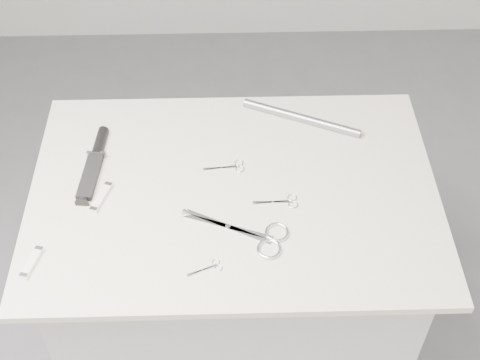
{
  "coord_description": "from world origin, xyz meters",
  "views": [
    {
      "loc": [
        -0.01,
        -1.1,
        2.13
      ],
      "look_at": [
        0.02,
        0.03,
        0.92
      ],
      "focal_mm": 50.0,
      "sensor_mm": 36.0,
      "label": 1
    }
  ],
  "objects_px": {
    "pocket_knife_a": "(32,262)",
    "embroidery_scissors_a": "(283,202)",
    "plinth": "(235,296)",
    "metal_rail": "(301,118)",
    "tiny_scissors": "(209,268)",
    "sheathed_knife": "(95,160)",
    "pocket_knife_b": "(101,197)",
    "embroidery_scissors_b": "(231,167)",
    "large_shears": "(257,236)"
  },
  "relations": [
    {
      "from": "pocket_knife_a",
      "to": "pocket_knife_b",
      "type": "bearing_deg",
      "value": -18.87
    },
    {
      "from": "embroidery_scissors_b",
      "to": "tiny_scissors",
      "type": "relative_size",
      "value": 1.3
    },
    {
      "from": "large_shears",
      "to": "tiny_scissors",
      "type": "relative_size",
      "value": 3.12
    },
    {
      "from": "embroidery_scissors_b",
      "to": "tiny_scissors",
      "type": "xyz_separation_m",
      "value": [
        -0.05,
        -0.31,
        -0.0
      ]
    },
    {
      "from": "tiny_scissors",
      "to": "metal_rail",
      "type": "bearing_deg",
      "value": 40.58
    },
    {
      "from": "large_shears",
      "to": "metal_rail",
      "type": "height_order",
      "value": "metal_rail"
    },
    {
      "from": "plinth",
      "to": "large_shears",
      "type": "xyz_separation_m",
      "value": [
        0.05,
        -0.15,
        0.47
      ]
    },
    {
      "from": "large_shears",
      "to": "pocket_knife_a",
      "type": "bearing_deg",
      "value": -149.06
    },
    {
      "from": "embroidery_scissors_b",
      "to": "pocket_knife_b",
      "type": "height_order",
      "value": "pocket_knife_b"
    },
    {
      "from": "sheathed_knife",
      "to": "pocket_knife_a",
      "type": "xyz_separation_m",
      "value": [
        -0.1,
        -0.31,
        -0.0
      ]
    },
    {
      "from": "large_shears",
      "to": "pocket_knife_a",
      "type": "relative_size",
      "value": 2.87
    },
    {
      "from": "embroidery_scissors_a",
      "to": "plinth",
      "type": "bearing_deg",
      "value": 158.16
    },
    {
      "from": "tiny_scissors",
      "to": "sheathed_knife",
      "type": "bearing_deg",
      "value": 108.73
    },
    {
      "from": "plinth",
      "to": "pocket_knife_b",
      "type": "bearing_deg",
      "value": -176.28
    },
    {
      "from": "sheathed_knife",
      "to": "pocket_knife_a",
      "type": "height_order",
      "value": "sheathed_knife"
    },
    {
      "from": "large_shears",
      "to": "embroidery_scissors_a",
      "type": "distance_m",
      "value": 0.12
    },
    {
      "from": "embroidery_scissors_a",
      "to": "metal_rail",
      "type": "distance_m",
      "value": 0.3
    },
    {
      "from": "plinth",
      "to": "large_shears",
      "type": "relative_size",
      "value": 3.61
    },
    {
      "from": "embroidery_scissors_a",
      "to": "sheathed_knife",
      "type": "relative_size",
      "value": 0.43
    },
    {
      "from": "embroidery_scissors_b",
      "to": "sheathed_knife",
      "type": "xyz_separation_m",
      "value": [
        -0.35,
        0.03,
        0.01
      ]
    },
    {
      "from": "plinth",
      "to": "metal_rail",
      "type": "xyz_separation_m",
      "value": [
        0.19,
        0.25,
        0.48
      ]
    },
    {
      "from": "plinth",
      "to": "pocket_knife_a",
      "type": "xyz_separation_m",
      "value": [
        -0.45,
        -0.21,
        0.48
      ]
    },
    {
      "from": "large_shears",
      "to": "sheathed_knife",
      "type": "relative_size",
      "value": 1.0
    },
    {
      "from": "tiny_scissors",
      "to": "sheathed_knife",
      "type": "height_order",
      "value": "sheathed_knife"
    },
    {
      "from": "plinth",
      "to": "embroidery_scissors_a",
      "type": "distance_m",
      "value": 0.49
    },
    {
      "from": "large_shears",
      "to": "tiny_scissors",
      "type": "height_order",
      "value": "large_shears"
    },
    {
      "from": "embroidery_scissors_a",
      "to": "pocket_knife_b",
      "type": "relative_size",
      "value": 1.12
    },
    {
      "from": "sheathed_knife",
      "to": "pocket_knife_a",
      "type": "distance_m",
      "value": 0.33
    },
    {
      "from": "plinth",
      "to": "embroidery_scissors_b",
      "type": "xyz_separation_m",
      "value": [
        -0.01,
        0.08,
        0.47
      ]
    },
    {
      "from": "embroidery_scissors_b",
      "to": "tiny_scissors",
      "type": "bearing_deg",
      "value": -105.39
    },
    {
      "from": "embroidery_scissors_a",
      "to": "pocket_knife_a",
      "type": "relative_size",
      "value": 1.24
    },
    {
      "from": "embroidery_scissors_a",
      "to": "sheathed_knife",
      "type": "xyz_separation_m",
      "value": [
        -0.47,
        0.15,
        0.01
      ]
    },
    {
      "from": "metal_rail",
      "to": "sheathed_knife",
      "type": "bearing_deg",
      "value": -164.96
    },
    {
      "from": "embroidery_scissors_a",
      "to": "large_shears",
      "type": "bearing_deg",
      "value": -125.49
    },
    {
      "from": "sheathed_knife",
      "to": "pocket_knife_b",
      "type": "xyz_separation_m",
      "value": [
        0.03,
        -0.12,
        -0.0
      ]
    },
    {
      "from": "large_shears",
      "to": "pocket_knife_a",
      "type": "distance_m",
      "value": 0.51
    },
    {
      "from": "embroidery_scissors_b",
      "to": "pocket_knife_b",
      "type": "distance_m",
      "value": 0.33
    },
    {
      "from": "embroidery_scissors_b",
      "to": "sheathed_knife",
      "type": "distance_m",
      "value": 0.35
    },
    {
      "from": "sheathed_knife",
      "to": "metal_rail",
      "type": "relative_size",
      "value": 0.75
    },
    {
      "from": "embroidery_scissors_b",
      "to": "pocket_knife_b",
      "type": "bearing_deg",
      "value": -168.49
    },
    {
      "from": "pocket_knife_a",
      "to": "plinth",
      "type": "bearing_deg",
      "value": -49.16
    },
    {
      "from": "embroidery_scissors_a",
      "to": "embroidery_scissors_b",
      "type": "xyz_separation_m",
      "value": [
        -0.12,
        0.12,
        -0.0
      ]
    },
    {
      "from": "embroidery_scissors_b",
      "to": "metal_rail",
      "type": "bearing_deg",
      "value": 35.86
    },
    {
      "from": "plinth",
      "to": "pocket_knife_a",
      "type": "distance_m",
      "value": 0.69
    },
    {
      "from": "pocket_knife_a",
      "to": "embroidery_scissors_a",
      "type": "bearing_deg",
      "value": -57.79
    },
    {
      "from": "tiny_scissors",
      "to": "embroidery_scissors_b",
      "type": "bearing_deg",
      "value": 57.97
    },
    {
      "from": "plinth",
      "to": "sheathed_knife",
      "type": "bearing_deg",
      "value": 163.7
    },
    {
      "from": "pocket_knife_b",
      "to": "plinth",
      "type": "bearing_deg",
      "value": -67.64
    },
    {
      "from": "embroidery_scissors_b",
      "to": "pocket_knife_a",
      "type": "relative_size",
      "value": 1.2
    },
    {
      "from": "tiny_scissors",
      "to": "sheathed_knife",
      "type": "distance_m",
      "value": 0.44
    }
  ]
}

